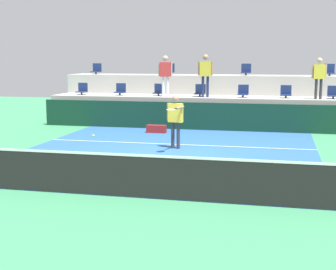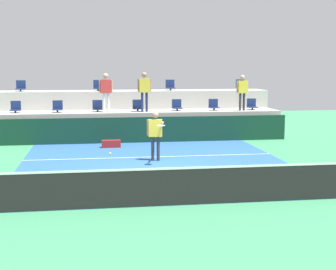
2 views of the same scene
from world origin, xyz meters
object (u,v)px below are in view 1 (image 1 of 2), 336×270
Objects in this scene: stadium_chair_upper_left at (169,70)px; tennis_ball at (93,136)px; spectator_in_white at (319,74)px; spectator_leaning_on_rail at (205,71)px; equipment_bag at (156,129)px; stadium_chair_upper_far_left at (96,70)px; spectator_in_grey at (165,72)px; stadium_chair_upper_far_right at (329,71)px; stadium_chair_upper_right at (246,70)px; stadium_chair_lower_center at (200,91)px; tennis_player at (175,116)px; stadium_chair_lower_right at (286,93)px; stadium_chair_lower_far_right at (333,93)px; stadium_chair_lower_mid_right at (243,92)px; stadium_chair_lower_left at (120,90)px; stadium_chair_lower_mid_left at (159,91)px; stadium_chair_lower_far_left at (82,90)px.

stadium_chair_upper_left is 7.65× the size of tennis_ball.
spectator_leaning_on_rail is at bearing 180.00° from spectator_in_white.
equipment_bag is (0.25, 5.94, -0.64)m from tennis_ball.
stadium_chair_upper_left is at bearing 0.00° from stadium_chair_upper_far_left.
spectator_in_grey is at bearing 93.40° from equipment_bag.
stadium_chair_upper_right is at bearing 180.00° from stadium_chair_upper_far_right.
stadium_chair_lower_center is at bearing -18.60° from stadium_chair_upper_far_left.
tennis_ball is at bearing -120.90° from tennis_player.
stadium_chair_upper_far_right reaches higher than tennis_ball.
stadium_chair_lower_right is 1.00× the size of stadium_chair_lower_far_right.
stadium_chair_lower_far_right is at bearing 0.00° from stadium_chair_lower_center.
stadium_chair_lower_mid_right is at bearing 14.00° from spectator_leaning_on_rail.
spectator_in_grey is at bearing -145.83° from stadium_chair_upper_right.
spectator_in_white is at bearing -36.06° from stadium_chair_upper_right.
stadium_chair_lower_left is at bearing 132.82° from equipment_bag.
spectator_leaning_on_rail is at bearing -156.81° from stadium_chair_upper_far_right.
stadium_chair_lower_mid_left is 0.98m from spectator_in_grey.
stadium_chair_upper_right is 3.58m from stadium_chair_upper_far_right.
stadium_chair_lower_mid_left is at bearing 169.53° from spectator_leaning_on_rail.
spectator_in_grey is (-3.24, -0.38, 0.83)m from stadium_chair_lower_mid_right.
spectator_in_white is at bearing -3.33° from stadium_chair_lower_mid_left.
spectator_in_white is at bearing -0.00° from spectator_in_grey.
stadium_chair_lower_left is 0.32× the size of spectator_in_white.
stadium_chair_lower_mid_left is at bearing -165.92° from stadium_chair_upper_far_right.
stadium_chair_upper_far_right is (3.58, 0.00, 0.00)m from stadium_chair_upper_right.
stadium_chair_lower_right is at bearing 58.36° from tennis_player.
stadium_chair_lower_left reaches higher than tennis_ball.
spectator_in_white reaches higher than stadium_chair_lower_center.
stadium_chair_lower_left is at bearing -135.21° from stadium_chair_upper_left.
spectator_in_grey is at bearing -5.58° from stadium_chair_lower_far_left.
tennis_ball is (3.79, -10.17, -1.53)m from stadium_chair_upper_far_left.
stadium_chair_upper_right is (5.34, 1.80, 0.85)m from stadium_chair_lower_left.
spectator_in_white is (6.53, -2.18, -0.09)m from stadium_chair_upper_left.
stadium_chair_lower_right is at bearing 26.56° from equipment_bag.
spectator_in_white reaches higher than stadium_chair_lower_right.
stadium_chair_lower_far_right is at bearing 0.00° from stadium_chair_lower_left.
stadium_chair_lower_mid_right is 7.65× the size of tennis_ball.
tennis_ball is at bearing -121.39° from stadium_chair_lower_right.
stadium_chair_lower_left and stadium_chair_lower_far_right have the same top height.
spectator_in_grey is 2.26× the size of equipment_bag.
spectator_leaning_on_rail is (1.70, -0.00, 0.03)m from spectator_in_grey.
stadium_chair_lower_left is 1.00× the size of stadium_chair_lower_mid_right.
stadium_chair_upper_right is at bearing 53.78° from equipment_bag.
stadium_chair_upper_left reaches higher than stadium_chair_lower_mid_left.
stadium_chair_lower_mid_left is at bearing 91.67° from tennis_ball.
spectator_leaning_on_rail is at bearing 88.18° from tennis_player.
stadium_chair_lower_mid_left is (3.55, 0.00, 0.00)m from stadium_chair_lower_far_left.
stadium_chair_upper_right is at bearing 0.00° from stadium_chair_upper_far_left.
stadium_chair_lower_center is at bearing -161.47° from stadium_chair_upper_far_right.
spectator_leaning_on_rail is at bearing -173.31° from stadium_chair_lower_right.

